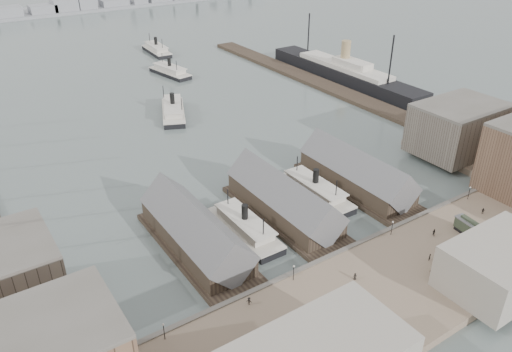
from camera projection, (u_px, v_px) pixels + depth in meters
ground at (325, 247)px, 120.60m from camera, size 900.00×900.00×0.00m
quay at (387, 291)px, 105.53m from camera, size 180.00×30.00×2.00m
seawall at (340, 255)px, 116.25m from camera, size 180.00×1.20×2.30m
east_wharf at (326, 86)px, 223.72m from camera, size 10.00×180.00×1.60m
ferry_shed_west at (195, 233)px, 118.04m from camera, size 14.00×42.00×12.60m
ferry_shed_center at (284, 201)px, 130.67m from camera, size 14.00×42.00×12.60m
ferry_shed_east at (356, 174)px, 143.29m from camera, size 14.00×42.00×12.60m
warehouse_east_back at (458, 129)px, 159.98m from camera, size 28.00×20.00×15.00m
street_bldg_center at (501, 266)px, 103.60m from camera, size 24.00×16.00×10.00m
lamp_post_far_w at (164, 329)px, 91.36m from camera, size 0.44×0.44×3.92m
lamp_post_near_w at (294, 270)px, 105.93m from camera, size 0.44×0.44×3.92m
lamp_post_near_e at (392, 225)px, 120.50m from camera, size 0.44×0.44×3.92m
lamp_post_far_e at (470, 191)px, 135.07m from camera, size 0.44×0.44×3.92m
far_shore at (21, 11)px, 361.37m from camera, size 500.00×40.00×15.72m
ferry_docked_west at (245, 227)px, 124.55m from camera, size 7.56×25.21×9.00m
ferry_docked_east at (315, 190)px, 140.15m from camera, size 7.87×26.22×9.36m
ferry_open_near at (173, 110)px, 193.89m from camera, size 18.34×28.37×9.77m
ferry_open_mid at (170, 71)px, 239.55m from camera, size 11.96×26.05×8.96m
ferry_open_far at (157, 49)px, 274.16m from camera, size 9.30×26.89×9.47m
ocean_steamer at (344, 72)px, 231.90m from camera, size 12.58×91.97×18.39m
tram at (474, 231)px, 119.82m from camera, size 4.01×10.69×3.71m
horse_cart_center at (349, 294)px, 102.21m from camera, size 4.85×2.93×1.48m
horse_cart_right at (443, 268)px, 109.34m from camera, size 4.70×1.83×1.71m
pedestrian_2 at (249, 301)px, 100.26m from camera, size 1.25×1.28×1.77m
pedestrian_3 at (330, 342)px, 91.09m from camera, size 1.00×0.61×1.60m
pedestrian_4 at (355, 276)px, 106.98m from camera, size 0.96×0.88×1.65m
pedestrian_5 at (430, 257)px, 112.69m from camera, size 0.76×0.66×1.73m
pedestrian_6 at (434, 232)px, 121.13m from camera, size 0.78×0.95×1.78m
pedestrian_7 at (478, 244)px, 117.08m from camera, size 1.18×1.03×1.58m
pedestrian_8 at (483, 211)px, 129.59m from camera, size 0.95×1.06×1.73m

